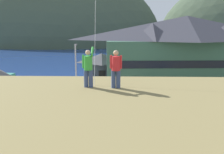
{
  "coord_description": "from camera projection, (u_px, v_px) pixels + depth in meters",
  "views": [
    {
      "loc": [
        2.03,
        -18.46,
        9.6
      ],
      "look_at": [
        1.26,
        9.0,
        3.7
      ],
      "focal_mm": 39.46,
      "sensor_mm": 36.0,
      "label": 1
    }
  ],
  "objects": [
    {
      "name": "storage_shed_waterside",
      "position": [
        102.0,
        67.0,
        41.84
      ],
      "size": [
        6.55,
        5.35,
        4.8
      ],
      "color": "#474C56",
      "rests_on": "ground"
    },
    {
      "name": "parking_lot_pad",
      "position": [
        99.0,
        120.0,
        24.99
      ],
      "size": [
        40.0,
        20.0,
        0.1
      ],
      "primitive_type": "cube",
      "color": "gray",
      "rests_on": "ground"
    },
    {
      "name": "parked_car_corner_spot",
      "position": [
        136.0,
        108.0,
        25.64
      ],
      "size": [
        4.32,
        2.3,
        1.82
      ],
      "color": "red",
      "rests_on": "parking_lot_pad"
    },
    {
      "name": "parked_car_mid_row_far",
      "position": [
        166.0,
        129.0,
        20.55
      ],
      "size": [
        4.35,
        2.36,
        1.82
      ],
      "color": "#9EA3A8",
      "rests_on": "parking_lot_pad"
    },
    {
      "name": "person_companion",
      "position": [
        116.0,
        68.0,
        11.18
      ],
      "size": [
        0.55,
        0.4,
        1.74
      ],
      "color": "#384770",
      "rests_on": "grassy_hill_foreground"
    },
    {
      "name": "moored_boat_wharfside",
      "position": [
        94.0,
        69.0,
        49.33
      ],
      "size": [
        2.9,
        8.51,
        2.16
      ],
      "color": "#A8A399",
      "rests_on": "ground"
    },
    {
      "name": "ground_plane",
      "position": [
        94.0,
        144.0,
        20.11
      ],
      "size": [
        600.0,
        600.0,
        0.0
      ],
      "primitive_type": "plane",
      "color": "#66604C"
    },
    {
      "name": "far_hill_west_ridge",
      "position": [
        60.0,
        43.0,
        126.89
      ],
      "size": [
        103.75,
        66.58,
        74.22
      ],
      "primitive_type": "ellipsoid",
      "color": "#42513D",
      "rests_on": "ground"
    },
    {
      "name": "wharf_dock",
      "position": [
        113.0,
        69.0,
        51.95
      ],
      "size": [
        3.2,
        13.45,
        0.7
      ],
      "color": "#70604C",
      "rests_on": "ground"
    },
    {
      "name": "bay_water",
      "position": [
        113.0,
        55.0,
        78.75
      ],
      "size": [
        360.0,
        84.0,
        0.03
      ],
      "primitive_type": "cube",
      "color": "navy",
      "rests_on": "ground"
    },
    {
      "name": "parked_car_lone_by_shed",
      "position": [
        55.0,
        126.0,
        21.05
      ],
      "size": [
        4.26,
        2.17,
        1.82
      ],
      "color": "silver",
      "rests_on": "parking_lot_pad"
    },
    {
      "name": "moored_boat_outer_mooring",
      "position": [
        130.0,
        67.0,
        52.59
      ],
      "size": [
        3.52,
        8.52,
        2.16
      ],
      "color": "silver",
      "rests_on": "ground"
    },
    {
      "name": "person_kite_flyer",
      "position": [
        88.0,
        67.0,
        11.32
      ],
      "size": [
        0.51,
        0.66,
        1.86
      ],
      "color": "#384770",
      "rests_on": "grassy_hill_foreground"
    },
    {
      "name": "parking_light_pole",
      "position": [
        76.0,
        70.0,
        29.62
      ],
      "size": [
        0.24,
        0.78,
        7.19
      ],
      "color": "#ADADB2",
      "rests_on": "parking_lot_pad"
    },
    {
      "name": "parked_car_front_row_red",
      "position": [
        45.0,
        104.0,
        26.94
      ],
      "size": [
        4.31,
        2.28,
        1.82
      ],
      "color": "#B28923",
      "rests_on": "parking_lot_pad"
    },
    {
      "name": "harbor_lodge",
      "position": [
        185.0,
        49.0,
        38.88
      ],
      "size": [
        26.85,
        10.43,
        10.88
      ],
      "color": "#38604C",
      "rests_on": "ground"
    }
  ]
}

